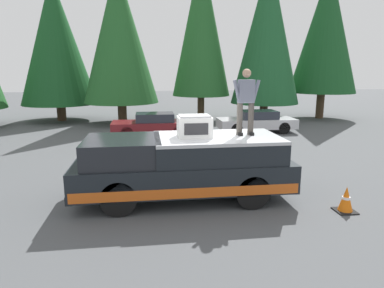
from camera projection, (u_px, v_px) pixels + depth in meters
name	position (u px, v px, depth m)	size (l,w,h in m)	color
ground_plane	(203.00, 194.00, 9.35)	(90.00, 90.00, 0.00)	#4C4F51
pickup_truck	(183.00, 166.00, 8.86)	(2.01, 5.54, 1.65)	black
compressor_unit	(194.00, 126.00, 8.62)	(0.65, 0.84, 0.56)	white
person_on_truck_bed	(246.00, 100.00, 8.79)	(0.29, 0.72, 1.69)	#423D38
parked_car_silver	(257.00, 121.00, 18.41)	(1.64, 4.10, 1.16)	silver
parked_car_maroon	(153.00, 124.00, 17.40)	(1.64, 4.10, 1.16)	maroon
traffic_cone	(346.00, 200.00, 8.15)	(0.47, 0.47, 0.62)	black
conifer_far_left	(326.00, 30.00, 22.59)	(4.37, 4.37, 9.94)	#4C3826
conifer_left	(267.00, 31.00, 21.40)	(4.31, 4.31, 10.11)	#4C3826
conifer_center_left	(201.00, 25.00, 21.69)	(3.73, 3.73, 10.53)	#4C3826
conifer_center_right	(119.00, 35.00, 20.45)	(4.53, 4.53, 9.32)	#4C3826
conifer_right	(56.00, 42.00, 21.66)	(4.77, 4.77, 8.97)	#4C3826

